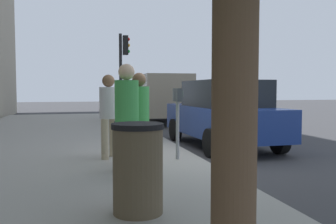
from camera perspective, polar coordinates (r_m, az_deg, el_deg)
The scene contains 10 objects.
ground_plane at distance 8.02m, azimuth 4.00°, elevation -7.53°, with size 80.00×80.00×0.00m, color #38383A.
sidewalk_slab at distance 7.65m, azimuth -18.12°, elevation -7.67°, with size 28.00×6.00×0.15m, color gray.
parking_meter at distance 7.28m, azimuth 1.51°, elevation 0.60°, with size 0.36×0.12×1.41m.
pedestrian_at_meter at distance 6.75m, azimuth -4.49°, elevation 0.10°, with size 0.44×0.38×1.69m.
pedestrian_bystander at distance 6.07m, azimuth -6.42°, elevation 0.52°, with size 0.46×0.39×1.80m.
parking_officer at distance 7.50m, azimuth -9.19°, elevation 0.36°, with size 0.47×0.37×1.68m.
parked_sedan_near at distance 9.93m, azimuth 8.46°, elevation -0.22°, with size 4.45×2.07×1.77m.
parked_van_far at distance 17.21m, azimuth -1.29°, elevation 2.58°, with size 5.26×2.26×2.18m.
traffic_signal at distance 14.91m, azimuth -6.97°, elevation 7.49°, with size 0.24×0.44×3.60m.
trash_bin at distance 4.16m, azimuth -4.70°, elevation -8.67°, with size 0.59×0.59×1.01m.
Camera 1 is at (-7.48, 2.44, 1.54)m, focal length 39.30 mm.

